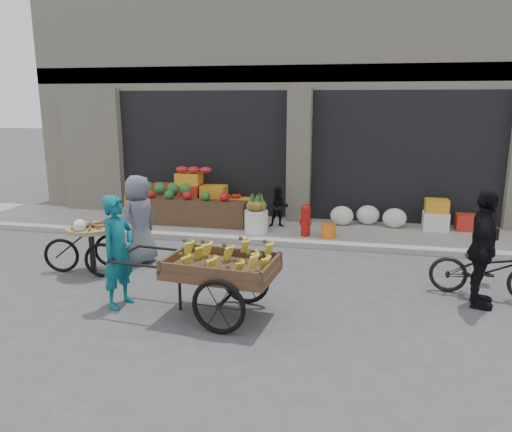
% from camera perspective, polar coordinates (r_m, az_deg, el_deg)
% --- Properties ---
extents(ground, '(80.00, 80.00, 0.00)m').
position_cam_1_polar(ground, '(7.67, -0.14, -9.94)').
color(ground, '#424244').
rests_on(ground, ground).
extents(sidewalk, '(18.00, 2.20, 0.12)m').
position_cam_1_polar(sidewalk, '(11.48, 4.22, -1.73)').
color(sidewalk, gray).
rests_on(sidewalk, ground).
extents(building, '(14.00, 6.45, 7.00)m').
position_cam_1_polar(building, '(15.00, 6.62, 14.51)').
color(building, beige).
rests_on(building, ground).
extents(fruit_display, '(3.10, 1.12, 1.24)m').
position_cam_1_polar(fruit_display, '(12.18, -7.19, 2.03)').
color(fruit_display, red).
rests_on(fruit_display, sidewalk).
extents(pineapple_bin, '(0.52, 0.52, 0.50)m').
position_cam_1_polar(pineapple_bin, '(11.05, 0.03, -0.63)').
color(pineapple_bin, silver).
rests_on(pineapple_bin, sidewalk).
extents(fire_hydrant, '(0.22, 0.22, 0.71)m').
position_cam_1_polar(fire_hydrant, '(10.80, 5.69, -0.29)').
color(fire_hydrant, '#A5140F').
rests_on(fire_hydrant, sidewalk).
extents(orange_bucket, '(0.32, 0.32, 0.30)m').
position_cam_1_polar(orange_bucket, '(10.77, 8.28, -1.69)').
color(orange_bucket, orange).
rests_on(orange_bucket, sidewalk).
extents(right_bay_goods, '(3.35, 0.60, 0.70)m').
position_cam_1_polar(right_bay_goods, '(11.93, 17.19, 0.00)').
color(right_bay_goods, silver).
rests_on(right_bay_goods, sidewalk).
extents(seated_person, '(0.51, 0.43, 0.93)m').
position_cam_1_polar(seated_person, '(11.50, 2.61, 1.02)').
color(seated_person, black).
rests_on(seated_person, sidewalk).
extents(banana_cart, '(2.65, 1.29, 1.07)m').
position_cam_1_polar(banana_cart, '(7.01, -4.39, -5.46)').
color(banana_cart, brown).
rests_on(banana_cart, ground).
extents(vendor_woman, '(0.53, 0.69, 1.68)m').
position_cam_1_polar(vendor_woman, '(7.60, -15.48, -3.93)').
color(vendor_woman, '#0D5D69').
rests_on(vendor_woman, ground).
extents(tricycle_cart, '(1.46, 1.01, 0.95)m').
position_cam_1_polar(tricycle_cart, '(9.28, -18.32, -2.78)').
color(tricycle_cart, '#9E7F51').
rests_on(tricycle_cart, ground).
extents(vendor_grey, '(0.78, 0.95, 1.67)m').
position_cam_1_polar(vendor_grey, '(9.50, -13.22, -0.41)').
color(vendor_grey, slate).
rests_on(vendor_grey, ground).
extents(bicycle, '(1.79, 0.89, 0.90)m').
position_cam_1_polar(bicycle, '(8.55, 24.97, -5.54)').
color(bicycle, black).
rests_on(bicycle, ground).
extents(cyclist, '(0.60, 1.10, 1.77)m').
position_cam_1_polar(cyclist, '(8.01, 24.48, -3.45)').
color(cyclist, black).
rests_on(cyclist, ground).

